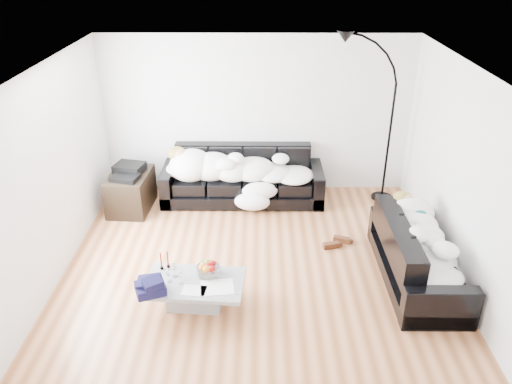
{
  "coord_description": "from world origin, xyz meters",
  "views": [
    {
      "loc": [
        0.04,
        -5.54,
        3.9
      ],
      "look_at": [
        0.0,
        0.3,
        0.9
      ],
      "focal_mm": 35.0,
      "sensor_mm": 36.0,
      "label": 1
    }
  ],
  "objects_px": {
    "sofa_back": "(243,176)",
    "av_cabinet": "(131,191)",
    "wine_glass_a": "(174,270)",
    "shoes": "(336,242)",
    "fruit_bowl": "(208,268)",
    "candle_left": "(161,261)",
    "wine_glass_b": "(169,276)",
    "sofa_right": "(419,252)",
    "floor_lamp": "(390,131)",
    "stereo": "(128,170)",
    "candle_right": "(168,260)",
    "sleeper_back": "(242,165)",
    "sleeper_right": "(422,237)",
    "wine_glass_c": "(181,278)",
    "coffee_table": "(195,293)"
  },
  "relations": [
    {
      "from": "shoes",
      "to": "wine_glass_c",
      "type": "bearing_deg",
      "value": -148.83
    },
    {
      "from": "sofa_back",
      "to": "fruit_bowl",
      "type": "relative_size",
      "value": 9.46
    },
    {
      "from": "candle_left",
      "to": "wine_glass_c",
      "type": "bearing_deg",
      "value": -45.69
    },
    {
      "from": "sofa_back",
      "to": "candle_left",
      "type": "relative_size",
      "value": 11.48
    },
    {
      "from": "fruit_bowl",
      "to": "av_cabinet",
      "type": "bearing_deg",
      "value": 123.18
    },
    {
      "from": "wine_glass_a",
      "to": "candle_left",
      "type": "xyz_separation_m",
      "value": [
        -0.18,
        0.15,
        0.02
      ]
    },
    {
      "from": "sofa_back",
      "to": "floor_lamp",
      "type": "xyz_separation_m",
      "value": [
        2.32,
        0.06,
        0.76
      ]
    },
    {
      "from": "fruit_bowl",
      "to": "wine_glass_a",
      "type": "bearing_deg",
      "value": -172.1
    },
    {
      "from": "wine_glass_b",
      "to": "av_cabinet",
      "type": "distance_m",
      "value": 2.56
    },
    {
      "from": "wine_glass_a",
      "to": "shoes",
      "type": "xyz_separation_m",
      "value": [
        2.08,
        1.2,
        -0.38
      ]
    },
    {
      "from": "sleeper_right",
      "to": "floor_lamp",
      "type": "bearing_deg",
      "value": -1.44
    },
    {
      "from": "sleeper_back",
      "to": "wine_glass_a",
      "type": "relative_size",
      "value": 12.34
    },
    {
      "from": "coffee_table",
      "to": "wine_glass_a",
      "type": "height_order",
      "value": "wine_glass_a"
    },
    {
      "from": "shoes",
      "to": "stereo",
      "type": "bearing_deg",
      "value": 158.64
    },
    {
      "from": "shoes",
      "to": "sofa_right",
      "type": "bearing_deg",
      "value": -42.79
    },
    {
      "from": "shoes",
      "to": "fruit_bowl",
      "type": "bearing_deg",
      "value": -148.51
    },
    {
      "from": "sofa_right",
      "to": "candle_left",
      "type": "bearing_deg",
      "value": 95.13
    },
    {
      "from": "candle_right",
      "to": "shoes",
      "type": "bearing_deg",
      "value": 24.77
    },
    {
      "from": "fruit_bowl",
      "to": "wine_glass_c",
      "type": "distance_m",
      "value": 0.35
    },
    {
      "from": "candle_right",
      "to": "av_cabinet",
      "type": "bearing_deg",
      "value": 114.46
    },
    {
      "from": "sofa_back",
      "to": "sleeper_right",
      "type": "xyz_separation_m",
      "value": [
        2.27,
        -2.15,
        0.2
      ]
    },
    {
      "from": "stereo",
      "to": "floor_lamp",
      "type": "distance_m",
      "value": 4.14
    },
    {
      "from": "coffee_table",
      "to": "candle_left",
      "type": "height_order",
      "value": "candle_left"
    },
    {
      "from": "sofa_right",
      "to": "floor_lamp",
      "type": "distance_m",
      "value": 2.34
    },
    {
      "from": "sleeper_back",
      "to": "wine_glass_c",
      "type": "distance_m",
      "value": 2.75
    },
    {
      "from": "wine_glass_b",
      "to": "floor_lamp",
      "type": "height_order",
      "value": "floor_lamp"
    },
    {
      "from": "sleeper_right",
      "to": "wine_glass_c",
      "type": "xyz_separation_m",
      "value": [
        -2.89,
        -0.57,
        -0.22
      ]
    },
    {
      "from": "coffee_table",
      "to": "av_cabinet",
      "type": "bearing_deg",
      "value": 118.74
    },
    {
      "from": "fruit_bowl",
      "to": "shoes",
      "type": "relative_size",
      "value": 0.71
    },
    {
      "from": "candle_right",
      "to": "stereo",
      "type": "distance_m",
      "value": 2.29
    },
    {
      "from": "sofa_back",
      "to": "av_cabinet",
      "type": "distance_m",
      "value": 1.8
    },
    {
      "from": "sofa_back",
      "to": "wine_glass_a",
      "type": "xyz_separation_m",
      "value": [
        -0.72,
        -2.58,
        -0.0
      ]
    },
    {
      "from": "wine_glass_a",
      "to": "candle_left",
      "type": "bearing_deg",
      "value": 140.05
    },
    {
      "from": "wine_glass_c",
      "to": "shoes",
      "type": "distance_m",
      "value": 2.42
    },
    {
      "from": "sleeper_back",
      "to": "sofa_back",
      "type": "bearing_deg",
      "value": 90.0
    },
    {
      "from": "sleeper_back",
      "to": "wine_glass_a",
      "type": "xyz_separation_m",
      "value": [
        -0.72,
        -2.53,
        -0.22
      ]
    },
    {
      "from": "candle_left",
      "to": "av_cabinet",
      "type": "bearing_deg",
      "value": 112.39
    },
    {
      "from": "coffee_table",
      "to": "floor_lamp",
      "type": "bearing_deg",
      "value": 44.31
    },
    {
      "from": "candle_left",
      "to": "sofa_back",
      "type": "bearing_deg",
      "value": 69.76
    },
    {
      "from": "sleeper_right",
      "to": "fruit_bowl",
      "type": "xyz_separation_m",
      "value": [
        -2.59,
        -0.38,
        -0.21
      ]
    },
    {
      "from": "candle_left",
      "to": "floor_lamp",
      "type": "height_order",
      "value": "floor_lamp"
    },
    {
      "from": "candle_right",
      "to": "av_cabinet",
      "type": "distance_m",
      "value": 2.28
    },
    {
      "from": "sofa_back",
      "to": "wine_glass_a",
      "type": "distance_m",
      "value": 2.68
    },
    {
      "from": "floor_lamp",
      "to": "sleeper_right",
      "type": "bearing_deg",
      "value": -75.67
    },
    {
      "from": "shoes",
      "to": "av_cabinet",
      "type": "xyz_separation_m",
      "value": [
        -3.13,
        1.06,
        0.26
      ]
    },
    {
      "from": "wine_glass_a",
      "to": "wine_glass_b",
      "type": "bearing_deg",
      "value": -115.99
    },
    {
      "from": "wine_glass_c",
      "to": "sofa_right",
      "type": "bearing_deg",
      "value": 11.08
    },
    {
      "from": "sofa_right",
      "to": "shoes",
      "type": "distance_m",
      "value": 1.23
    },
    {
      "from": "fruit_bowl",
      "to": "wine_glass_b",
      "type": "distance_m",
      "value": 0.47
    },
    {
      "from": "wine_glass_c",
      "to": "fruit_bowl",
      "type": "bearing_deg",
      "value": 31.89
    }
  ]
}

